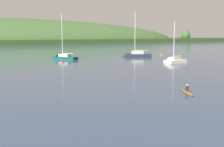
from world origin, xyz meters
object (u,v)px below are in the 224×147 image
at_px(sailboat_far_left, 135,56).
at_px(mooring_buoy_midchannel, 63,63).
at_px(mooring_buoy_foreground, 162,55).
at_px(sailboat_outer_reach, 63,58).
at_px(canoe_with_paddler, 187,92).
at_px(sailboat_near_mooring, 173,62).

bearing_deg(sailboat_far_left, mooring_buoy_midchannel, 39.41).
height_order(sailboat_far_left, mooring_buoy_foreground, sailboat_far_left).
relative_size(sailboat_outer_reach, canoe_with_paddler, 3.39).
distance_m(sailboat_outer_reach, mooring_buoy_foreground, 31.90).
xyz_separation_m(sailboat_far_left, canoe_with_paddler, (-20.75, -43.92, -0.15)).
xyz_separation_m(sailboat_near_mooring, mooring_buoy_midchannel, (-21.58, 11.24, -0.25)).
bearing_deg(canoe_with_paddler, sailboat_far_left, 179.44).
bearing_deg(sailboat_far_left, sailboat_outer_reach, 17.75).
xyz_separation_m(sailboat_near_mooring, mooring_buoy_foreground, (12.85, 21.08, -0.25)).
bearing_deg(sailboat_outer_reach, mooring_buoy_midchannel, 128.51).
bearing_deg(sailboat_outer_reach, sailboat_far_left, -130.28).
height_order(sailboat_near_mooring, sailboat_outer_reach, sailboat_outer_reach).
bearing_deg(sailboat_far_left, mooring_buoy_foreground, -141.50).
relative_size(canoe_with_paddler, mooring_buoy_foreground, 4.24).
relative_size(canoe_with_paddler, mooring_buoy_midchannel, 5.29).
bearing_deg(mooring_buoy_foreground, sailboat_far_left, -164.66).
bearing_deg(sailboat_outer_reach, canoe_with_paddler, 144.49).
height_order(sailboat_far_left, canoe_with_paddler, sailboat_far_left).
relative_size(sailboat_near_mooring, mooring_buoy_foreground, 11.62).
distance_m(sailboat_near_mooring, sailboat_far_left, 17.93).
bearing_deg(sailboat_near_mooring, mooring_buoy_midchannel, -37.83).
distance_m(sailboat_far_left, sailboat_outer_reach, 20.33).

